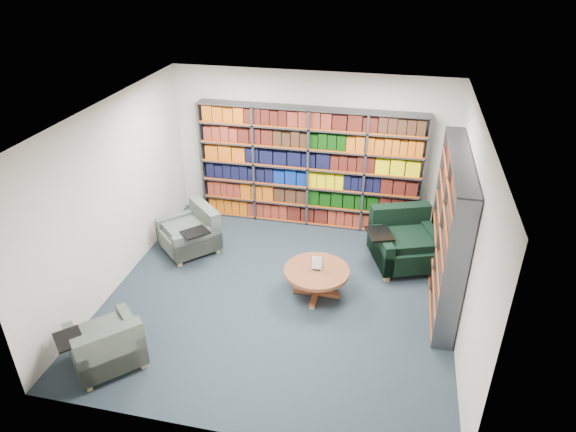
% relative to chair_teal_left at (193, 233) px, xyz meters
% --- Properties ---
extents(room_shell, '(5.02, 5.02, 2.82)m').
position_rel_chair_teal_left_xyz_m(room_shell, '(1.74, -0.98, 1.09)').
color(room_shell, black).
rests_on(room_shell, ground).
extents(bookshelf_back, '(4.00, 0.28, 2.20)m').
position_rel_chair_teal_left_xyz_m(bookshelf_back, '(1.74, 1.36, 0.79)').
color(bookshelf_back, '#47494F').
rests_on(bookshelf_back, ground).
extents(bookshelf_right, '(0.28, 2.50, 2.20)m').
position_rel_chair_teal_left_xyz_m(bookshelf_right, '(4.08, -0.38, 0.79)').
color(bookshelf_right, '#47494F').
rests_on(bookshelf_right, ground).
extents(chair_teal_left, '(1.20, 1.20, 0.77)m').
position_rel_chair_teal_left_xyz_m(chair_teal_left, '(0.00, 0.00, 0.00)').
color(chair_teal_left, '#072639').
rests_on(chair_teal_left, ground).
extents(chair_green_right, '(1.31, 1.27, 0.90)m').
position_rel_chair_teal_left_xyz_m(chair_green_right, '(3.50, 0.38, 0.05)').
color(chair_green_right, black).
rests_on(chair_green_right, ground).
extents(chair_teal_front, '(1.14, 1.14, 0.73)m').
position_rel_chair_teal_left_xyz_m(chair_teal_front, '(-0.00, -2.83, -0.02)').
color(chair_teal_front, '#072639').
rests_on(chair_teal_front, ground).
extents(coffee_table, '(0.97, 0.97, 0.68)m').
position_rel_chair_teal_left_xyz_m(coffee_table, '(2.27, -0.83, 0.05)').
color(coffee_table, brown).
rests_on(coffee_table, ground).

